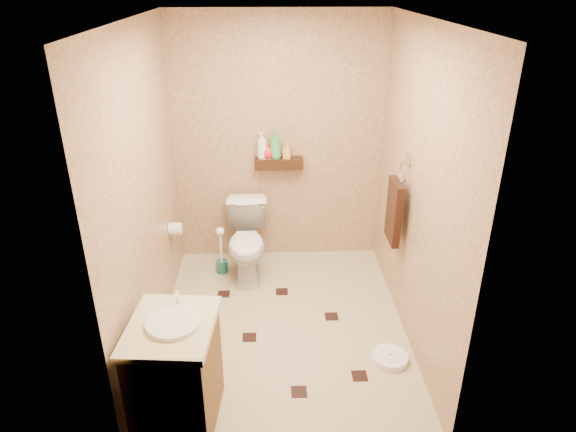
{
  "coord_description": "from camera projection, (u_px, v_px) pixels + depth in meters",
  "views": [
    {
      "loc": [
        -0.09,
        -3.47,
        2.67
      ],
      "look_at": [
        0.05,
        0.25,
        0.9
      ],
      "focal_mm": 32.0,
      "sensor_mm": 36.0,
      "label": 1
    }
  ],
  "objects": [
    {
      "name": "bottle_d",
      "position": [
        275.0,
        144.0,
        4.81
      ],
      "size": [
        0.11,
        0.11,
        0.28
      ],
      "primitive_type": "imported",
      "rotation": [
        0.0,
        0.0,
        4.67
      ],
      "color": "green",
      "rests_on": "wall_shelf"
    },
    {
      "name": "bottle_e",
      "position": [
        287.0,
        150.0,
        4.84
      ],
      "size": [
        0.09,
        0.08,
        0.15
      ],
      "primitive_type": "imported",
      "rotation": [
        0.0,
        0.0,
        1.33
      ],
      "color": "#DE944A",
      "rests_on": "wall_shelf"
    },
    {
      "name": "toilet_brush",
      "position": [
        221.0,
        257.0,
        4.98
      ],
      "size": [
        0.11,
        0.11,
        0.49
      ],
      "color": "#186255",
      "rests_on": "ground"
    },
    {
      "name": "bottle_b",
      "position": [
        268.0,
        151.0,
        4.84
      ],
      "size": [
        0.09,
        0.08,
        0.16
      ],
      "primitive_type": "imported",
      "rotation": [
        0.0,
        0.0,
        4.48
      ],
      "color": "gold",
      "rests_on": "wall_shelf"
    },
    {
      "name": "toilet_paper",
      "position": [
        175.0,
        229.0,
        4.57
      ],
      "size": [
        0.12,
        0.11,
        0.12
      ],
      "color": "white",
      "rests_on": "wall_left"
    },
    {
      "name": "towel_ring",
      "position": [
        395.0,
        209.0,
        4.13
      ],
      "size": [
        0.12,
        0.3,
        0.76
      ],
      "color": "silver",
      "rests_on": "wall_right"
    },
    {
      "name": "bottle_a",
      "position": [
        262.0,
        145.0,
        4.81
      ],
      "size": [
        0.11,
        0.11,
        0.26
      ],
      "primitive_type": "imported",
      "rotation": [
        0.0,
        0.0,
        4.63
      ],
      "color": "white",
      "rests_on": "wall_shelf"
    },
    {
      "name": "wall_front",
      "position": [
        289.0,
        288.0,
        2.63
      ],
      "size": [
        2.0,
        0.04,
        2.4
      ],
      "primitive_type": "cube",
      "color": "tan",
      "rests_on": "ground"
    },
    {
      "name": "wall_back",
      "position": [
        279.0,
        143.0,
        4.89
      ],
      "size": [
        2.0,
        0.04,
        2.4
      ],
      "primitive_type": "cube",
      "color": "tan",
      "rests_on": "ground"
    },
    {
      "name": "vanity",
      "position": [
        176.0,
        372.0,
        3.23
      ],
      "size": [
        0.56,
        0.66,
        0.88
      ],
      "rotation": [
        0.0,
        0.0,
        -0.09
      ],
      "color": "brown",
      "rests_on": "ground"
    },
    {
      "name": "ceiling",
      "position": [
        281.0,
        19.0,
        3.25
      ],
      "size": [
        2.0,
        2.5,
        0.02
      ],
      "primitive_type": "cube",
      "color": "silver",
      "rests_on": "wall_back"
    },
    {
      "name": "bathroom_scale",
      "position": [
        390.0,
        358.0,
        3.89
      ],
      "size": [
        0.34,
        0.34,
        0.06
      ],
      "rotation": [
        0.0,
        0.0,
        -0.27
      ],
      "color": "white",
      "rests_on": "ground"
    },
    {
      "name": "toilet",
      "position": [
        247.0,
        242.0,
        4.87
      ],
      "size": [
        0.41,
        0.7,
        0.7
      ],
      "primitive_type": "imported",
      "rotation": [
        0.0,
        0.0,
        0.03
      ],
      "color": "white",
      "rests_on": "ground"
    },
    {
      "name": "wall_right",
      "position": [
        417.0,
        192.0,
        3.8
      ],
      "size": [
        0.04,
        2.5,
        2.4
      ],
      "primitive_type": "cube",
      "color": "tan",
      "rests_on": "ground"
    },
    {
      "name": "floor_accents",
      "position": [
        288.0,
        331.0,
        4.22
      ],
      "size": [
        1.18,
        1.37,
        0.01
      ],
      "color": "black",
      "rests_on": "ground"
    },
    {
      "name": "wall_shelf",
      "position": [
        279.0,
        163.0,
        4.9
      ],
      "size": [
        0.46,
        0.14,
        0.1
      ],
      "primitive_type": "cube",
      "color": "#35210E",
      "rests_on": "wall_back"
    },
    {
      "name": "ground",
      "position": [
        283.0,
        326.0,
        4.28
      ],
      "size": [
        2.5,
        2.5,
        0.0
      ],
      "primitive_type": "plane",
      "color": "tan",
      "rests_on": "ground"
    },
    {
      "name": "bottle_c",
      "position": [
        268.0,
        151.0,
        4.84
      ],
      "size": [
        0.16,
        0.16,
        0.15
      ],
      "primitive_type": "imported",
      "rotation": [
        0.0,
        0.0,
        1.07
      ],
      "color": "red",
      "rests_on": "wall_shelf"
    },
    {
      "name": "wall_left",
      "position": [
        145.0,
        196.0,
        3.73
      ],
      "size": [
        0.04,
        2.5,
        2.4
      ],
      "primitive_type": "cube",
      "color": "tan",
      "rests_on": "ground"
    }
  ]
}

